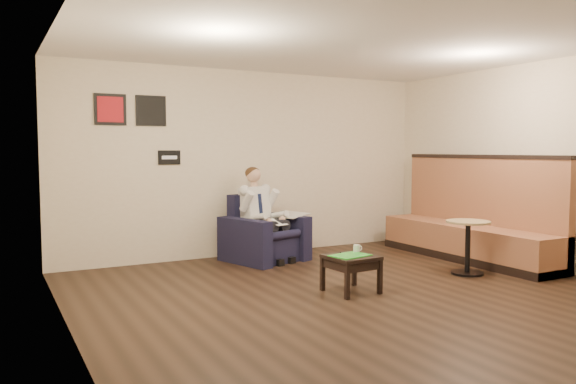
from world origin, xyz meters
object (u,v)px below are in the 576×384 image
seated_man (270,217)px  cafe_table (468,247)px  green_folder (350,255)px  coffee_mug (357,249)px  side_table (351,274)px  smartphone (346,253)px  banquette (468,208)px  armchair (265,228)px

seated_man → cafe_table: (1.88, -1.94, -0.30)m
green_folder → cafe_table: cafe_table is taller
coffee_mug → cafe_table: size_ratio=0.13×
side_table → green_folder: (-0.03, -0.02, 0.22)m
side_table → coffee_mug: size_ratio=5.79×
smartphone → cafe_table: cafe_table is taller
smartphone → cafe_table: (1.83, -0.10, -0.08)m
seated_man → green_folder: seated_man is taller
green_folder → banquette: size_ratio=0.14×
green_folder → cafe_table: (1.89, 0.07, -0.08)m
seated_man → cafe_table: 2.72m
armchair → side_table: armchair is taller
seated_man → banquette: banquette is taller
seated_man → armchair: bearing=90.0°
armchair → coffee_mug: armchair is taller
green_folder → coffee_mug: size_ratio=4.74×
armchair → green_folder: size_ratio=2.33×
seated_man → smartphone: seated_man is taller
green_folder → side_table: bearing=37.1°
banquette → seated_man: bearing=155.0°
armchair → banquette: (2.66, -1.34, 0.28)m
seated_man → side_table: bearing=-106.5°
armchair → seated_man: size_ratio=0.75×
side_table → smartphone: smartphone is taller
seated_man → side_table: 2.04m
armchair → smartphone: armchair is taller
side_table → coffee_mug: bearing=37.1°
coffee_mug → seated_man: bearing=95.3°
banquette → cafe_table: banquette is taller
armchair → seated_man: (0.04, -0.12, 0.18)m
armchair → side_table: 2.13m
side_table → smartphone: (0.04, 0.15, 0.21)m
seated_man → banquette: bearing=-41.9°
side_table → banquette: banquette is taller
side_table → green_folder: 0.22m
smartphone → banquette: 2.66m
armchair → coffee_mug: size_ratio=11.03×
side_table → cafe_table: (1.86, 0.05, 0.14)m
banquette → coffee_mug: bearing=-165.1°
seated_man → cafe_table: size_ratio=1.87×
smartphone → cafe_table: bearing=3.5°
seated_man → green_folder: bearing=-107.3°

